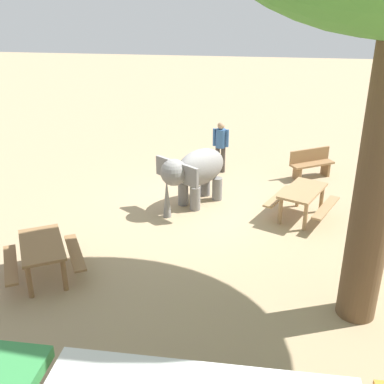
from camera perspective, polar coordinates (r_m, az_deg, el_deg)
name	(u,v)px	position (r m, az deg, el deg)	size (l,w,h in m)	color
ground_plane	(194,207)	(12.52, 0.26, -1.83)	(60.00, 60.00, 0.00)	tan
elephant	(195,171)	(12.29, 0.34, 2.54)	(1.93, 2.07, 1.50)	slate
person_handler	(221,143)	(14.63, 3.51, 5.96)	(0.51, 0.32, 1.62)	#3F3833
wooden_bench	(311,163)	(14.80, 14.34, 3.50)	(1.40, 1.07, 0.88)	olive
picnic_table_near	(43,252)	(9.79, -17.79, -6.98)	(2.03, 2.04, 0.78)	olive
picnic_table_far	(302,197)	(12.03, 13.32, -0.54)	(1.97, 1.98, 0.78)	#9E7A51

